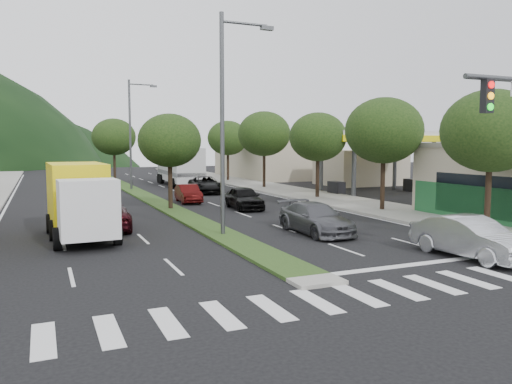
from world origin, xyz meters
name	(u,v)px	position (x,y,z in m)	size (l,w,h in m)	color
ground	(309,279)	(0.00, 0.00, 0.00)	(160.00, 160.00, 0.00)	black
sidewalk_right	(293,192)	(12.50, 25.00, 0.07)	(5.00, 90.00, 0.15)	gray
median	(142,195)	(0.00, 28.00, 0.06)	(1.60, 56.00, 0.12)	#223C15
crosswalk	(345,297)	(0.00, -2.00, 0.01)	(19.00, 2.20, 0.01)	silver
gas_canopy	(377,139)	(19.00, 22.00, 4.65)	(12.20, 8.20, 5.25)	silver
bldg_right_far	(273,157)	(19.50, 44.00, 2.60)	(10.00, 16.00, 5.20)	#B7AA91
tree_r_a	(491,131)	(12.00, 4.00, 4.82)	(4.60, 4.60, 6.63)	black
tree_r_b	(384,131)	(12.00, 12.00, 5.04)	(4.80, 4.80, 6.94)	black
tree_r_c	(318,137)	(12.00, 20.00, 4.75)	(4.40, 4.40, 6.48)	black
tree_r_d	(264,134)	(12.00, 30.00, 5.18)	(5.00, 5.00, 7.17)	black
tree_r_e	(228,138)	(12.00, 40.00, 4.89)	(4.60, 4.60, 6.71)	black
tree_med_near	(170,141)	(0.00, 18.00, 4.43)	(4.00, 4.00, 6.02)	black
tree_med_far	(114,137)	(0.00, 44.00, 5.01)	(4.80, 4.80, 6.94)	black
streetlight_near	(226,113)	(0.21, 8.00, 5.58)	(2.60, 0.25, 10.00)	#47494C
streetlight_mid	(132,129)	(0.21, 33.00, 5.58)	(2.60, 0.25, 10.00)	#47494C
sedan_silver	(471,237)	(6.93, 0.20, 0.77)	(1.63, 4.68, 1.54)	#B9BCC1
suv_maroon	(105,216)	(-4.73, 11.97, 0.68)	(2.26, 4.90, 1.36)	#330B10
car_queue_a	(244,198)	(4.50, 16.53, 0.74)	(1.74, 4.32, 1.47)	black
car_queue_b	(316,218)	(4.28, 6.95, 0.71)	(2.00, 4.92, 1.43)	#515156
car_queue_c	(188,194)	(2.15, 21.53, 0.65)	(1.37, 3.94, 1.30)	#490C0C
car_queue_d	(206,185)	(5.43, 27.69, 0.72)	(2.39, 5.19, 1.44)	black
box_truck	(80,203)	(-6.02, 10.29, 1.57)	(2.90, 6.85, 3.32)	silver
motorhome	(180,165)	(5.50, 36.58, 2.04)	(3.52, 10.12, 3.84)	silver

